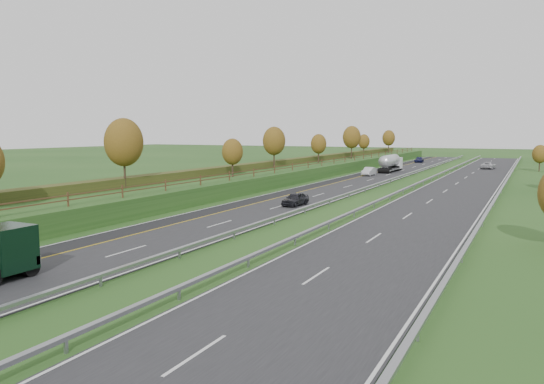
{
  "coord_description": "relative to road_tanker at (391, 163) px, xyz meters",
  "views": [
    {
      "loc": [
        26.07,
        -16.52,
        8.22
      ],
      "look_at": [
        2.74,
        30.48,
        2.2
      ],
      "focal_mm": 35.0,
      "sensor_mm": 36.0,
      "label": 1
    }
  ],
  "objects": [
    {
      "name": "ground",
      "position": [
        8.14,
        -35.67,
        -1.86
      ],
      "size": [
        400.0,
        400.0,
        0.0
      ],
      "primitive_type": "plane",
      "color": "#244A1A",
      "rests_on": "ground"
    },
    {
      "name": "near_carriageway",
      "position": [
        0.14,
        -30.67,
        -1.84
      ],
      "size": [
        10.5,
        200.0,
        0.04
      ],
      "primitive_type": "cube",
      "color": "#242427",
      "rests_on": "ground"
    },
    {
      "name": "far_carriageway",
      "position": [
        16.64,
        -30.67,
        -1.84
      ],
      "size": [
        10.5,
        200.0,
        0.04
      ],
      "primitive_type": "cube",
      "color": "#242427",
      "rests_on": "ground"
    },
    {
      "name": "hard_shoulder",
      "position": [
        -3.61,
        -30.67,
        -1.84
      ],
      "size": [
        3.0,
        200.0,
        0.04
      ],
      "primitive_type": "cube",
      "color": "black",
      "rests_on": "ground"
    },
    {
      "name": "lane_markings",
      "position": [
        6.54,
        -30.79,
        -1.81
      ],
      "size": [
        26.75,
        200.0,
        0.01
      ],
      "color": "silver",
      "rests_on": "near_carriageway"
    },
    {
      "name": "embankment_left",
      "position": [
        -12.86,
        -30.67,
        -0.86
      ],
      "size": [
        12.0,
        200.0,
        2.0
      ],
      "primitive_type": "cube",
      "color": "#244A1A",
      "rests_on": "ground"
    },
    {
      "name": "hedge_left",
      "position": [
        -14.86,
        -30.67,
        0.69
      ],
      "size": [
        2.2,
        180.0,
        1.1
      ],
      "primitive_type": "cube",
      "color": "#323C18",
      "rests_on": "embankment_left"
    },
    {
      "name": "fence_left",
      "position": [
        -8.36,
        -31.08,
        0.87
      ],
      "size": [
        0.12,
        189.06,
        1.2
      ],
      "color": "#422B19",
      "rests_on": "embankment_left"
    },
    {
      "name": "median_barrier_near",
      "position": [
        5.84,
        -30.67,
        -1.25
      ],
      "size": [
        0.32,
        200.0,
        0.71
      ],
      "color": "gray",
      "rests_on": "ground"
    },
    {
      "name": "median_barrier_far",
      "position": [
        10.94,
        -30.67,
        -1.25
      ],
      "size": [
        0.32,
        200.0,
        0.71
      ],
      "color": "gray",
      "rests_on": "ground"
    },
    {
      "name": "outer_barrier_far",
      "position": [
        22.44,
        -30.67,
        -1.25
      ],
      "size": [
        0.32,
        200.0,
        0.71
      ],
      "color": "gray",
      "rests_on": "ground"
    },
    {
      "name": "trees_left",
      "position": [
        -12.5,
        -34.03,
        4.51
      ],
      "size": [
        6.64,
        164.3,
        7.66
      ],
      "color": "#2D2116",
      "rests_on": "embankment_left"
    },
    {
      "name": "road_tanker",
      "position": [
        0.0,
        0.0,
        0.0
      ],
      "size": [
        2.4,
        11.22,
        3.46
      ],
      "color": "silver",
      "rests_on": "near_carriageway"
    },
    {
      "name": "car_dark_near",
      "position": [
        2.65,
        -53.9,
        -1.1
      ],
      "size": [
        1.91,
        4.32,
        1.45
      ],
      "primitive_type": "imported",
      "rotation": [
        0.0,
        0.0,
        -0.05
      ],
      "color": "black",
      "rests_on": "near_carriageway"
    },
    {
      "name": "car_silver_mid",
      "position": [
        -1.33,
        -11.09,
        -1.06
      ],
      "size": [
        1.75,
        4.69,
        1.53
      ],
      "primitive_type": "imported",
      "rotation": [
        0.0,
        0.0,
        -0.03
      ],
      "color": "silver",
      "rests_on": "near_carriageway"
    },
    {
      "name": "car_small_far",
      "position": [
        -1.15,
        35.5,
        -1.12
      ],
      "size": [
        2.24,
        4.97,
        1.41
      ],
      "primitive_type": "imported",
      "rotation": [
        0.0,
        0.0,
        0.05
      ],
      "color": "#14163F",
      "rests_on": "near_carriageway"
    },
    {
      "name": "car_oncoming",
      "position": [
        17.19,
        17.72,
        -1.07
      ],
      "size": [
        2.97,
        5.62,
        1.51
      ],
      "primitive_type": "imported",
      "rotation": [
        0.0,
        0.0,
        3.05
      ],
      "color": "silver",
      "rests_on": "far_carriageway"
    }
  ]
}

